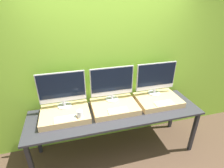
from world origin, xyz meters
TOP-DOWN VIEW (x-y plane):
  - wall_back at (0.00, 0.80)m, footprint 8.00×0.04m
  - workbench at (0.00, 0.36)m, footprint 2.54×0.73m
  - wooden_riser_left at (-0.73, 0.44)m, footprint 0.67×0.51m
  - monitor_left at (-0.73, 0.59)m, footprint 0.65×0.20m
  - keyboard_left at (-0.73, 0.26)m, footprint 0.28×0.13m
  - mug at (-0.53, 0.26)m, footprint 0.08×0.08m
  - wooden_riser_center at (0.00, 0.44)m, footprint 0.67×0.51m
  - monitor_center at (0.00, 0.59)m, footprint 0.65×0.20m
  - keyboard_center at (0.00, 0.26)m, footprint 0.28×0.13m
  - wooden_riser_right at (0.73, 0.44)m, footprint 0.67×0.51m
  - monitor_right at (0.73, 0.59)m, footprint 0.65×0.20m
  - keyboard_right at (0.73, 0.26)m, footprint 0.28×0.13m

SIDE VIEW (x-z plane):
  - workbench at x=0.00m, z-range 0.33..1.12m
  - wooden_riser_left at x=-0.73m, z-range 0.79..0.88m
  - wooden_riser_center at x=0.00m, z-range 0.79..0.88m
  - wooden_riser_right at x=0.73m, z-range 0.79..0.88m
  - keyboard_left at x=-0.73m, z-range 0.88..0.89m
  - keyboard_center at x=0.00m, z-range 0.88..0.89m
  - keyboard_right at x=0.73m, z-range 0.88..0.89m
  - mug at x=-0.53m, z-range 0.88..0.98m
  - monitor_left at x=-0.73m, z-range 0.90..1.43m
  - monitor_center at x=0.00m, z-range 0.90..1.43m
  - monitor_right at x=0.73m, z-range 0.90..1.43m
  - wall_back at x=0.00m, z-range 0.00..2.60m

